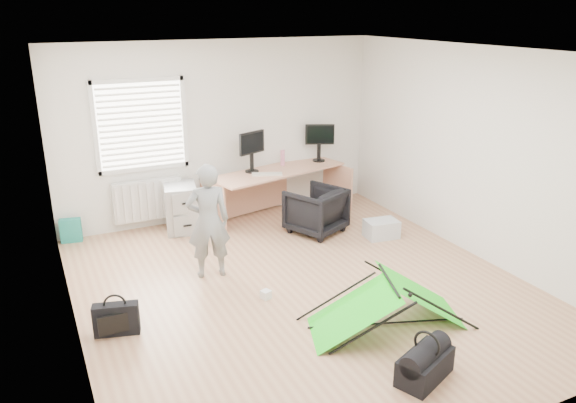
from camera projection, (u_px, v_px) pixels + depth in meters
name	position (u px, v px, depth m)	size (l,w,h in m)	color
ground	(303.00, 287.00, 6.62)	(5.50, 5.50, 0.00)	tan
back_wall	(221.00, 131.00, 8.52)	(5.00, 0.02, 2.70)	silver
window	(141.00, 125.00, 7.93)	(1.20, 0.06, 1.20)	silver
radiator	(148.00, 200.00, 8.26)	(1.00, 0.12, 0.60)	silver
desk	(278.00, 193.00, 8.82)	(2.18, 0.69, 0.74)	tan
filing_cabinet	(181.00, 208.00, 8.23)	(0.45, 0.60, 0.69)	#A4A7A9
monitor_left	(252.00, 157.00, 8.52)	(0.48, 0.11, 0.46)	black
monitor_right	(319.00, 148.00, 9.13)	(0.47, 0.10, 0.45)	black
keyboard	(267.00, 174.00, 8.44)	(0.46, 0.16, 0.02)	beige
thermos	(283.00, 158.00, 8.91)	(0.07, 0.07, 0.25)	pink
office_chair	(316.00, 210.00, 8.16)	(0.72, 0.74, 0.67)	black
person	(208.00, 221.00, 6.71)	(0.52, 0.34, 1.42)	gray
kite	(388.00, 303.00, 5.77)	(1.66, 0.73, 0.51)	#18D414
storage_crate	(381.00, 229.00, 8.03)	(0.46, 0.32, 0.26)	silver
tote_bag	(71.00, 230.00, 7.87)	(0.28, 0.12, 0.34)	teal
laptop_bag	(116.00, 319.00, 5.63)	(0.45, 0.13, 0.33)	black
white_box	(266.00, 295.00, 6.36)	(0.10, 0.10, 0.10)	silver
duffel_bag	(425.00, 366.00, 4.96)	(0.57, 0.29, 0.25)	black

